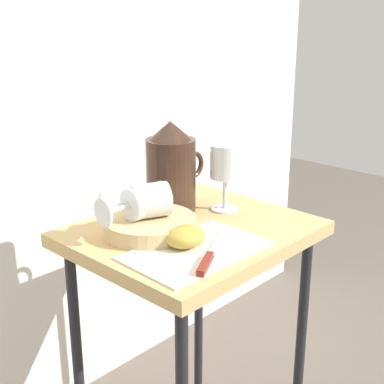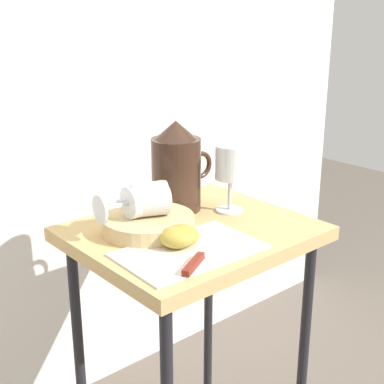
{
  "view_description": "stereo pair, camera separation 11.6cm",
  "coord_description": "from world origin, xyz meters",
  "views": [
    {
      "loc": [
        -0.8,
        -0.75,
        1.17
      ],
      "look_at": [
        0.0,
        0.0,
        0.81
      ],
      "focal_mm": 51.39,
      "sensor_mm": 36.0,
      "label": 1
    },
    {
      "loc": [
        -0.72,
        -0.83,
        1.17
      ],
      "look_at": [
        0.0,
        0.0,
        0.81
      ],
      "focal_mm": 51.39,
      "sensor_mm": 36.0,
      "label": 2
    }
  ],
  "objects": [
    {
      "name": "wine_glass_upright",
      "position": [
        0.13,
        0.02,
        0.83
      ],
      "size": [
        0.07,
        0.07,
        0.16
      ],
      "color": "silver",
      "rests_on": "table"
    },
    {
      "name": "linen_napkin",
      "position": [
        -0.09,
        -0.09,
        0.73
      ],
      "size": [
        0.28,
        0.18,
        0.0
      ],
      "primitive_type": "cube",
      "rotation": [
        0.0,
        0.0,
        -0.04
      ],
      "color": "silver",
      "rests_on": "table"
    },
    {
      "name": "wine_glass_tipped_near",
      "position": [
        -0.09,
        0.05,
        0.8
      ],
      "size": [
        0.16,
        0.08,
        0.07
      ],
      "color": "silver",
      "rests_on": "basket_tray"
    },
    {
      "name": "apple_half_left",
      "position": [
        -0.08,
        -0.06,
        0.75
      ],
      "size": [
        0.07,
        0.07,
        0.04
      ],
      "primitive_type": "ellipsoid",
      "color": "#B29938",
      "rests_on": "linen_napkin"
    },
    {
      "name": "apple_half_right",
      "position": [
        -0.09,
        -0.06,
        0.75
      ],
      "size": [
        0.07,
        0.07,
        0.04
      ],
      "primitive_type": "ellipsoid",
      "color": "#B29938",
      "rests_on": "linen_napkin"
    },
    {
      "name": "knife",
      "position": [
        -0.1,
        -0.14,
        0.73
      ],
      "size": [
        0.21,
        0.13,
        0.01
      ],
      "color": "silver",
      "rests_on": "linen_napkin"
    },
    {
      "name": "basket_tray",
      "position": [
        -0.09,
        0.04,
        0.74
      ],
      "size": [
        0.19,
        0.19,
        0.03
      ],
      "primitive_type": "cylinder",
      "color": "tan",
      "rests_on": "table"
    },
    {
      "name": "curtain_drape",
      "position": [
        0.0,
        0.55,
        1.0
      ],
      "size": [
        2.4,
        0.03,
        2.01
      ],
      "primitive_type": "cube",
      "color": "silver",
      "rests_on": "ground_plane"
    },
    {
      "name": "wine_glass_tipped_far",
      "position": [
        -0.09,
        0.05,
        0.8
      ],
      "size": [
        0.15,
        0.12,
        0.07
      ],
      "color": "silver",
      "rests_on": "basket_tray"
    },
    {
      "name": "pitcher",
      "position": [
        0.05,
        0.11,
        0.81
      ],
      "size": [
        0.17,
        0.11,
        0.21
      ],
      "color": "#382319",
      "rests_on": "table"
    },
    {
      "name": "table",
      "position": [
        0.0,
        0.0,
        0.64
      ],
      "size": [
        0.49,
        0.41,
        0.73
      ],
      "color": "tan",
      "rests_on": "ground_plane"
    }
  ]
}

